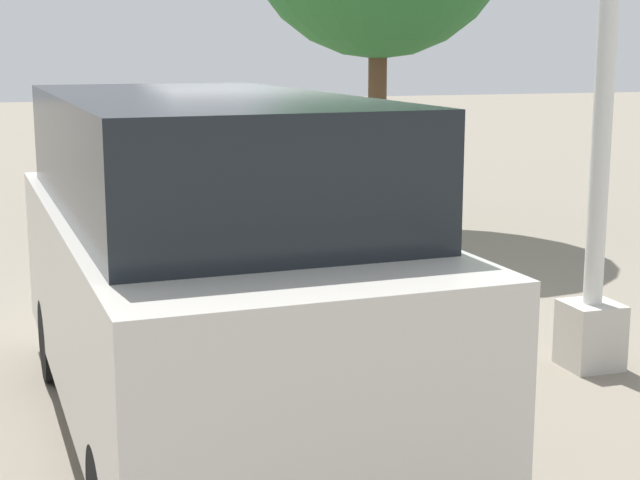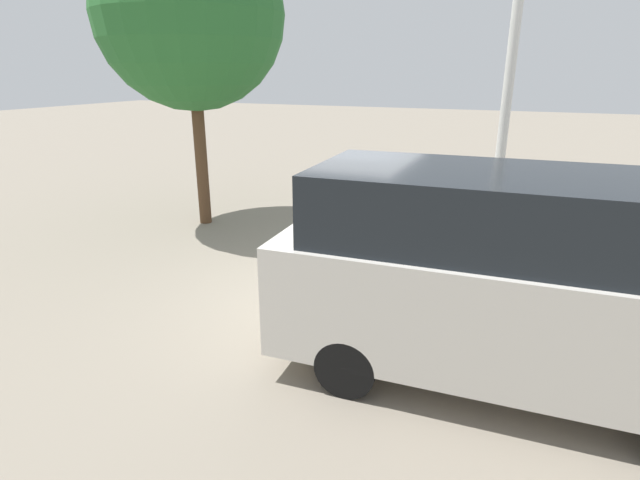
# 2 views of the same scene
# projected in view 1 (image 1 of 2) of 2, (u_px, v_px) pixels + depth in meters

# --- Properties ---
(ground_plane) EXTENTS (80.00, 80.00, 0.00)m
(ground_plane) POSITION_uv_depth(u_px,v_px,m) (287.00, 319.00, 9.62)
(ground_plane) COLOR gray
(parking_meter_near) EXTENTS (0.20, 0.11, 1.54)m
(parking_meter_near) POSITION_uv_depth(u_px,v_px,m) (358.00, 209.00, 9.11)
(parking_meter_near) COLOR #4C4C4C
(parking_meter_near) RESTS_ON ground
(lamp_post) EXTENTS (0.44, 0.44, 5.51)m
(lamp_post) POSITION_uv_depth(u_px,v_px,m) (600.00, 158.00, 7.84)
(lamp_post) COLOR beige
(lamp_post) RESTS_ON ground
(parked_van) EXTENTS (5.04, 2.20, 2.32)m
(parked_van) POSITION_uv_depth(u_px,v_px,m) (205.00, 258.00, 6.56)
(parked_van) COLOR beige
(parked_van) RESTS_ON ground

